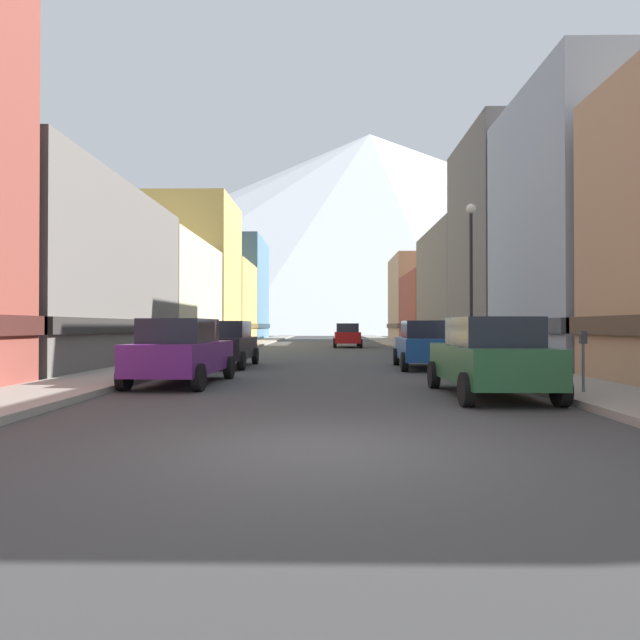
# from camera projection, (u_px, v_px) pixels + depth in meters

# --- Properties ---
(ground_plane) EXTENTS (400.00, 400.00, 0.00)m
(ground_plane) POSITION_uv_depth(u_px,v_px,m) (315.00, 449.00, 7.15)
(ground_plane) COLOR #3C3C3C
(sidewalk_left) EXTENTS (2.50, 100.00, 0.15)m
(sidewalk_left) POSITION_uv_depth(u_px,v_px,m) (244.00, 346.00, 42.23)
(sidewalk_left) COLOR gray
(sidewalk_left) RESTS_ON ground
(sidewalk_right) EXTENTS (2.50, 100.00, 0.15)m
(sidewalk_right) POSITION_uv_depth(u_px,v_px,m) (408.00, 346.00, 42.05)
(sidewalk_right) COLOR gray
(sidewalk_right) RESTS_ON ground
(storefront_left_1) EXTENTS (7.98, 13.27, 7.14)m
(storefront_left_1) POSITION_uv_depth(u_px,v_px,m) (36.00, 279.00, 21.85)
(storefront_left_1) COLOR #66605B
(storefront_left_1) RESTS_ON ground
(storefront_left_2) EXTENTS (9.37, 11.62, 6.89)m
(storefront_left_2) POSITION_uv_depth(u_px,v_px,m) (132.00, 298.00, 34.41)
(storefront_left_2) COLOR beige
(storefront_left_2) RESTS_ON ground
(storefront_left_3) EXTENTS (9.21, 8.44, 11.74)m
(storefront_left_3) POSITION_uv_depth(u_px,v_px,m) (179.00, 276.00, 44.98)
(storefront_left_3) COLOR #D8B259
(storefront_left_3) RESTS_ON ground
(storefront_left_4) EXTENTS (6.48, 10.34, 7.89)m
(storefront_left_4) POSITION_uv_depth(u_px,v_px,m) (219.00, 304.00, 54.77)
(storefront_left_4) COLOR #D8B259
(storefront_left_4) RESTS_ON ground
(storefront_left_5) EXTENTS (10.13, 11.84, 11.89)m
(storefront_left_5) POSITION_uv_depth(u_px,v_px,m) (223.00, 291.00, 66.14)
(storefront_left_5) COLOR slate
(storefront_left_5) RESTS_ON ground
(storefront_right_1) EXTENTS (7.07, 8.32, 10.59)m
(storefront_right_1) POSITION_uv_depth(u_px,v_px,m) (608.00, 234.00, 21.19)
(storefront_right_1) COLOR #99A5B2
(storefront_right_1) RESTS_ON ground
(storefront_right_2) EXTENTS (6.53, 8.31, 11.83)m
(storefront_right_2) POSITION_uv_depth(u_px,v_px,m) (522.00, 249.00, 29.79)
(storefront_right_2) COLOR #66605B
(storefront_right_2) RESTS_ON ground
(storefront_right_3) EXTENTS (8.44, 11.88, 8.56)m
(storefront_right_3) POSITION_uv_depth(u_px,v_px,m) (486.00, 291.00, 39.93)
(storefront_right_3) COLOR #66605B
(storefront_right_3) RESTS_ON ground
(storefront_right_4) EXTENTS (8.77, 10.93, 6.50)m
(storefront_right_4) POSITION_uv_depth(u_px,v_px,m) (452.00, 309.00, 51.58)
(storefront_right_4) COLOR brown
(storefront_right_4) RESTS_ON ground
(storefront_right_5) EXTENTS (7.03, 10.34, 9.41)m
(storefront_right_5) POSITION_uv_depth(u_px,v_px,m) (423.00, 300.00, 62.55)
(storefront_right_5) COLOR tan
(storefront_right_5) RESTS_ON ground
(car_left_0) EXTENTS (2.24, 4.48, 1.78)m
(car_left_0) POSITION_uv_depth(u_px,v_px,m) (182.00, 351.00, 15.03)
(car_left_0) COLOR #591E72
(car_left_0) RESTS_ON ground
(car_left_1) EXTENTS (2.11, 4.43, 1.78)m
(car_left_1) POSITION_uv_depth(u_px,v_px,m) (226.00, 344.00, 21.50)
(car_left_1) COLOR black
(car_left_1) RESTS_ON ground
(car_right_0) EXTENTS (2.08, 4.41, 1.78)m
(car_right_0) POSITION_uv_depth(u_px,v_px,m) (490.00, 357.00, 12.42)
(car_right_0) COLOR #265933
(car_right_0) RESTS_ON ground
(car_right_1) EXTENTS (2.21, 4.47, 1.78)m
(car_right_1) POSITION_uv_depth(u_px,v_px,m) (425.00, 344.00, 20.70)
(car_right_1) COLOR #19478C
(car_right_1) RESTS_ON ground
(car_driving_0) EXTENTS (2.06, 4.40, 1.78)m
(car_driving_0) POSITION_uv_depth(u_px,v_px,m) (347.00, 335.00, 41.30)
(car_driving_0) COLOR #9E1111
(car_driving_0) RESTS_ON ground
(parking_meter_near) EXTENTS (0.14, 0.10, 1.33)m
(parking_meter_near) POSITION_uv_depth(u_px,v_px,m) (583.00, 352.00, 12.09)
(parking_meter_near) COLOR #595960
(parking_meter_near) RESTS_ON sidewalk_right
(trash_bin_right) EXTENTS (0.59, 0.59, 0.98)m
(trash_bin_right) POSITION_uv_depth(u_px,v_px,m) (523.00, 356.00, 17.50)
(trash_bin_right) COLOR #4C5156
(trash_bin_right) RESTS_ON sidewalk_right
(potted_plant_0) EXTENTS (0.57, 0.57, 0.86)m
(potted_plant_0) POSITION_uv_depth(u_px,v_px,m) (177.00, 347.00, 26.31)
(potted_plant_0) COLOR brown
(potted_plant_0) RESTS_ON sidewalk_left
(potted_plant_1) EXTENTS (0.51, 0.51, 0.76)m
(potted_plant_1) POSITION_uv_depth(u_px,v_px,m) (473.00, 349.00, 26.01)
(potted_plant_1) COLOR brown
(potted_plant_1) RESTS_ON sidewalk_right
(potted_plant_2) EXTENTS (0.63, 0.63, 0.98)m
(potted_plant_2) POSITION_uv_depth(u_px,v_px,m) (525.00, 352.00, 19.21)
(potted_plant_2) COLOR gray
(potted_plant_2) RESTS_ON sidewalk_right
(pedestrian_0) EXTENTS (0.36, 0.36, 1.70)m
(pedestrian_0) POSITION_uv_depth(u_px,v_px,m) (474.00, 342.00, 22.99)
(pedestrian_0) COLOR navy
(pedestrian_0) RESTS_ON sidewalk_right
(pedestrian_1) EXTENTS (0.36, 0.36, 1.60)m
(pedestrian_1) POSITION_uv_depth(u_px,v_px,m) (477.00, 343.00, 22.54)
(pedestrian_1) COLOR maroon
(pedestrian_1) RESTS_ON sidewalk_right
(pedestrian_2) EXTENTS (0.36, 0.36, 1.53)m
(pedestrian_2) POSITION_uv_depth(u_px,v_px,m) (501.00, 347.00, 19.45)
(pedestrian_2) COLOR #333338
(pedestrian_2) RESTS_ON sidewalk_right
(streetlamp_right) EXTENTS (0.36, 0.36, 5.86)m
(streetlamp_right) POSITION_uv_depth(u_px,v_px,m) (471.00, 260.00, 20.02)
(streetlamp_right) COLOR black
(streetlamp_right) RESTS_ON sidewalk_right
(mountain_backdrop) EXTENTS (359.71, 359.71, 94.45)m
(mountain_backdrop) POSITION_uv_depth(u_px,v_px,m) (370.00, 232.00, 267.32)
(mountain_backdrop) COLOR silver
(mountain_backdrop) RESTS_ON ground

